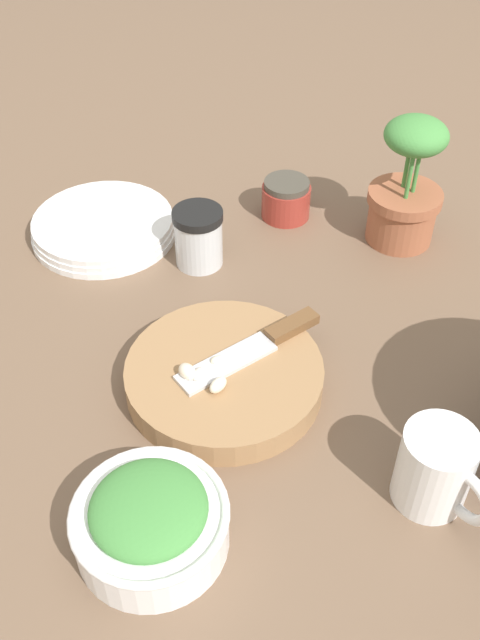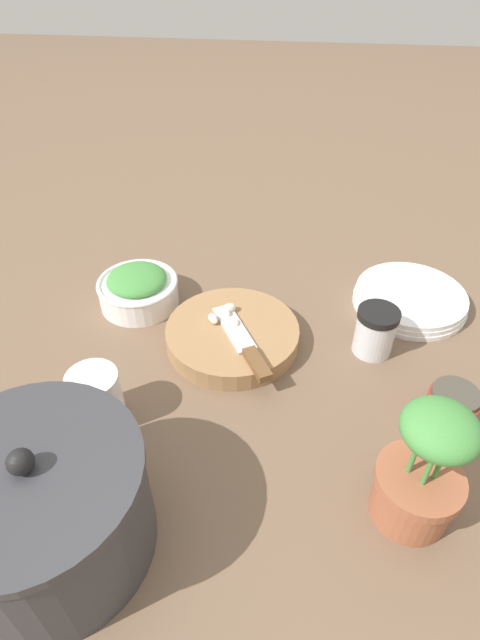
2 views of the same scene
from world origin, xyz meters
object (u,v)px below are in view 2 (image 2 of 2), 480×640
object	(u,v)px
coffee_mug	(94,399)
chef_knife	(245,345)
herb_bowl	(138,288)
honey_jar	(451,407)
cutting_board	(232,335)
plate_stack	(410,299)
garlic_cloves	(225,314)
spice_jar	(375,331)
potted_herb	(422,475)
stock_pot	(43,508)

from	to	relation	value
coffee_mug	chef_knife	bearing A→B (deg)	-143.56
herb_bowl	honey_jar	size ratio (longest dim) A/B	2.04
cutting_board	plate_stack	bearing A→B (deg)	-155.41
herb_bowl	garlic_cloves	bearing A→B (deg)	160.30
cutting_board	spice_jar	distance (m)	0.24
spice_jar	honey_jar	distance (m)	0.17
garlic_cloves	honey_jar	bearing A→B (deg)	156.54
plate_stack	garlic_cloves	bearing A→B (deg)	19.61
honey_jar	potted_herb	bearing A→B (deg)	63.65
coffee_mug	honey_jar	world-z (taller)	coffee_mug
spice_jar	stock_pot	world-z (taller)	stock_pot
garlic_cloves	coffee_mug	world-z (taller)	coffee_mug
herb_bowl	honey_jar	world-z (taller)	herb_bowl
garlic_cloves	potted_herb	bearing A→B (deg)	132.01
plate_stack	stock_pot	bearing A→B (deg)	47.45
herb_bowl	honey_jar	xyz separation A→B (m)	(-0.54, 0.22, -0.01)
herb_bowl	spice_jar	bearing A→B (deg)	169.79
honey_jar	cutting_board	bearing A→B (deg)	-20.70
herb_bowl	coffee_mug	distance (m)	0.28
spice_jar	honey_jar	size ratio (longest dim) A/B	1.15
coffee_mug	spice_jar	bearing A→B (deg)	-153.83
stock_pot	plate_stack	bearing A→B (deg)	-132.55
coffee_mug	herb_bowl	bearing A→B (deg)	-86.53
chef_knife	spice_jar	xyz separation A→B (m)	(-0.21, -0.06, 0.00)
garlic_cloves	stock_pot	xyz separation A→B (m)	(0.14, 0.41, 0.04)
cutting_board	plate_stack	xyz separation A→B (m)	(-0.32, -0.15, -0.00)
plate_stack	honey_jar	size ratio (longest dim) A/B	2.87
plate_stack	coffee_mug	bearing A→B (deg)	34.42
coffee_mug	cutting_board	bearing A→B (deg)	-132.16
plate_stack	honey_jar	xyz separation A→B (m)	(-0.02, 0.28, 0.01)
plate_stack	stock_pot	size ratio (longest dim) A/B	0.87
cutting_board	stock_pot	size ratio (longest dim) A/B	0.95
garlic_cloves	coffee_mug	size ratio (longest dim) A/B	0.58
herb_bowl	coffee_mug	xyz separation A→B (m)	(-0.02, 0.28, 0.01)
spice_jar	stock_pot	bearing A→B (deg)	44.14
garlic_cloves	herb_bowl	size ratio (longest dim) A/B	0.40
stock_pot	spice_jar	bearing A→B (deg)	-135.86
spice_jar	potted_herb	size ratio (longest dim) A/B	0.45
cutting_board	garlic_cloves	world-z (taller)	garlic_cloves
cutting_board	coffee_mug	world-z (taller)	coffee_mug
cutting_board	coffee_mug	distance (m)	0.26
honey_jar	plate_stack	bearing A→B (deg)	-85.89
garlic_cloves	honey_jar	world-z (taller)	honey_jar
honey_jar	garlic_cloves	bearing A→B (deg)	-23.46
garlic_cloves	honey_jar	size ratio (longest dim) A/B	0.82
chef_knife	coffee_mug	xyz separation A→B (m)	(0.20, 0.15, 0.01)
cutting_board	potted_herb	size ratio (longest dim) A/B	1.21
cutting_board	plate_stack	size ratio (longest dim) A/B	1.09
cutting_board	herb_bowl	distance (m)	0.21
spice_jar	garlic_cloves	bearing A→B (deg)	-3.41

